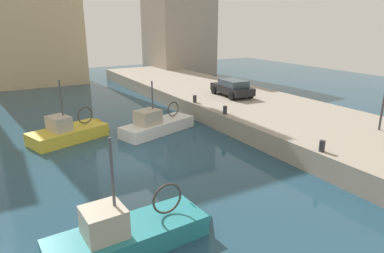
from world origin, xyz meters
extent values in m
plane|color=navy|center=(0.00, 0.00, 0.00)|extent=(80.00, 80.00, 0.00)
cube|color=#9E9384|center=(11.50, 0.00, 0.60)|extent=(9.00, 56.00, 1.20)
cube|color=white|center=(3.30, 4.03, 0.00)|extent=(5.62, 3.36, 1.53)
cone|color=white|center=(6.16, 4.98, 0.00)|extent=(1.35, 1.79, 1.58)
cube|color=#B2A893|center=(3.30, 4.03, 0.69)|extent=(5.37, 3.16, 0.08)
cube|color=#B7AD99|center=(2.50, 3.76, 1.21)|extent=(1.81, 1.66, 0.97)
cylinder|color=#4C4C51|center=(2.92, 3.90, 2.11)|extent=(0.10, 0.10, 2.85)
torus|color=#3F3833|center=(4.72, 4.50, 1.33)|extent=(1.03, 0.41, 1.06)
sphere|color=white|center=(1.48, 4.44, 0.23)|extent=(0.32, 0.32, 0.32)
cube|color=gold|center=(-2.24, 5.34, 0.00)|extent=(5.03, 3.45, 1.57)
cone|color=gold|center=(0.27, 6.18, 0.00)|extent=(1.45, 2.07, 1.88)
cube|color=#9E7A51|center=(-2.24, 5.34, 0.71)|extent=(4.80, 3.23, 0.08)
cube|color=#B7AD99|center=(-2.75, 5.17, 1.21)|extent=(1.46, 1.73, 0.93)
cylinder|color=#4C4C51|center=(-2.45, 5.27, 2.27)|extent=(0.10, 0.10, 3.12)
torus|color=#3F3833|center=(-1.02, 5.75, 1.37)|extent=(1.08, 0.43, 1.11)
sphere|color=white|center=(-3.92, 5.99, 0.24)|extent=(0.32, 0.32, 0.32)
cube|color=teal|center=(-2.69, -6.76, 0.00)|extent=(5.33, 2.07, 1.50)
cone|color=teal|center=(0.27, -6.60, 0.00)|extent=(0.99, 1.66, 1.62)
cube|color=#896B4C|center=(-2.69, -6.76, 0.68)|extent=(5.11, 1.92, 0.08)
cube|color=#B7AD99|center=(-3.48, -6.80, 1.20)|extent=(1.32, 1.29, 0.97)
cylinder|color=#4C4C51|center=(-3.10, -6.78, 2.30)|extent=(0.10, 0.10, 3.25)
torus|color=#3F3833|center=(-1.23, -6.68, 1.35)|extent=(1.14, 0.14, 1.13)
sphere|color=white|center=(-4.31, -5.86, 0.23)|extent=(0.32, 0.32, 0.32)
cube|color=black|center=(11.24, 6.52, 1.77)|extent=(2.07, 4.20, 0.59)
cube|color=#384756|center=(11.23, 6.32, 2.32)|extent=(1.74, 2.39, 0.51)
cylinder|color=black|center=(10.42, 7.97, 1.52)|extent=(0.26, 0.65, 0.64)
cylinder|color=black|center=(12.24, 7.86, 1.52)|extent=(0.26, 0.65, 0.64)
cylinder|color=black|center=(10.25, 5.19, 1.52)|extent=(0.26, 0.65, 0.64)
cylinder|color=black|center=(12.07, 5.08, 1.52)|extent=(0.26, 0.65, 0.64)
cylinder|color=#2D2D33|center=(7.35, -6.00, 1.48)|extent=(0.28, 0.28, 0.55)
cylinder|color=#2D2D33|center=(7.35, 2.00, 1.48)|extent=(0.28, 0.28, 0.55)
cylinder|color=#2D2D33|center=(7.35, 6.00, 1.48)|extent=(0.28, 0.28, 0.55)
cube|color=#A39384|center=(17.28, 27.30, 6.95)|extent=(7.80, 7.81, 13.91)
camera|label=1|loc=(-5.79, -16.26, 7.20)|focal=32.23mm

